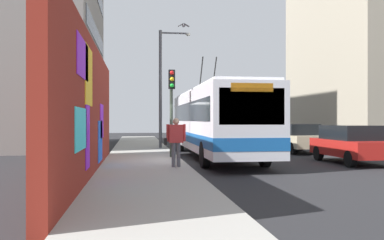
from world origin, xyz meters
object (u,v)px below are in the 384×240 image
(parked_car_red, at_px, (352,143))
(parked_car_silver, at_px, (262,133))
(street_lamp, at_px, (164,80))
(city_bus, at_px, (214,120))
(traffic_light, at_px, (172,98))
(parked_car_champagne, at_px, (297,137))
(pedestrian_at_curb, at_px, (176,138))

(parked_car_red, height_order, parked_car_silver, same)
(street_lamp, bearing_deg, city_bus, -158.19)
(street_lamp, bearing_deg, traffic_light, 179.05)
(parked_car_red, xyz_separation_m, parked_car_champagne, (5.81, 0.00, 0.00))
(parked_car_silver, bearing_deg, street_lamp, 117.41)
(city_bus, bearing_deg, parked_car_champagne, -63.52)
(parked_car_silver, distance_m, pedestrian_at_curb, 15.62)
(parked_car_red, xyz_separation_m, street_lamp, (8.34, 7.25, 3.31))
(parked_car_silver, xyz_separation_m, street_lamp, (-3.76, 7.25, 3.31))
(parked_car_champagne, relative_size, street_lamp, 0.63)
(parked_car_silver, bearing_deg, traffic_light, 143.72)
(parked_car_champagne, bearing_deg, pedestrian_at_curb, 134.51)
(street_lamp, bearing_deg, parked_car_red, -139.01)
(parked_car_red, bearing_deg, street_lamp, 40.99)
(pedestrian_at_curb, xyz_separation_m, traffic_light, (3.67, -0.18, 1.61))
(traffic_light, bearing_deg, parked_car_champagne, -63.08)
(parked_car_silver, distance_m, street_lamp, 8.81)
(parked_car_champagne, distance_m, parked_car_silver, 6.28)
(parked_car_champagne, bearing_deg, parked_car_silver, -0.00)
(parked_car_champagne, distance_m, traffic_light, 8.47)
(parked_car_red, bearing_deg, traffic_light, 74.19)
(traffic_light, height_order, street_lamp, street_lamp)
(city_bus, height_order, traffic_light, city_bus)
(city_bus, height_order, parked_car_champagne, city_bus)
(city_bus, relative_size, parked_car_red, 3.07)
(parked_car_red, xyz_separation_m, pedestrian_at_curb, (-1.59, 7.53, 0.33))
(traffic_light, relative_size, street_lamp, 0.56)
(parked_car_champagne, bearing_deg, street_lamp, 70.79)
(parked_car_silver, bearing_deg, parked_car_red, 180.00)
(city_bus, relative_size, pedestrian_at_curb, 7.39)
(parked_car_champagne, xyz_separation_m, parked_car_silver, (6.28, -0.00, 0.00))
(city_bus, distance_m, parked_car_champagne, 5.89)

